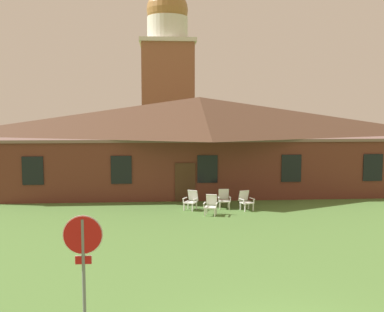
# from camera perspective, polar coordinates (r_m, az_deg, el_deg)

# --- Properties ---
(brick_building) EXTENTS (23.96, 10.40, 5.77)m
(brick_building) POSITION_cam_1_polar(r_m,az_deg,el_deg) (29.06, 0.93, 1.91)
(brick_building) COLOR brown
(brick_building) RESTS_ON ground
(dome_tower) EXTENTS (5.18, 5.18, 17.18)m
(dome_tower) POSITION_cam_1_polar(r_m,az_deg,el_deg) (43.31, -3.10, 9.54)
(dome_tower) COLOR #93563D
(dome_tower) RESTS_ON ground
(stop_sign) EXTENTS (0.81, 0.07, 2.78)m
(stop_sign) POSITION_cam_1_polar(r_m,az_deg,el_deg) (9.52, -13.65, -12.06)
(stop_sign) COLOR slate
(stop_sign) RESTS_ON ground
(lawn_chair_by_porch) EXTENTS (0.83, 0.86, 0.96)m
(lawn_chair_by_porch) POSITION_cam_1_polar(r_m,az_deg,el_deg) (22.31, -0.09, -5.57)
(lawn_chair_by_porch) COLOR white
(lawn_chair_by_porch) RESTS_ON ground
(lawn_chair_near_door) EXTENTS (0.74, 0.79, 0.96)m
(lawn_chair_near_door) POSITION_cam_1_polar(r_m,az_deg,el_deg) (21.22, 2.43, -6.16)
(lawn_chair_near_door) COLOR silver
(lawn_chair_near_door) RESTS_ON ground
(lawn_chair_left_end) EXTENTS (0.66, 0.69, 0.96)m
(lawn_chair_left_end) POSITION_cam_1_polar(r_m,az_deg,el_deg) (22.72, 4.08, -5.38)
(lawn_chair_left_end) COLOR white
(lawn_chair_left_end) RESTS_ON ground
(lawn_chair_middle) EXTENTS (0.76, 0.82, 0.96)m
(lawn_chair_middle) POSITION_cam_1_polar(r_m,az_deg,el_deg) (22.40, 6.82, -5.56)
(lawn_chair_middle) COLOR white
(lawn_chair_middle) RESTS_ON ground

